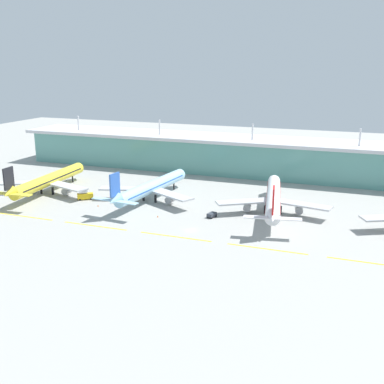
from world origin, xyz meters
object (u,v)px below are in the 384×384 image
airliner_nearest (48,180)px  airliner_near_middle (151,187)px  safety_cone_nose_front (98,206)px  fuel_truck (85,195)px  pushback_tug (212,215)px  safety_cone_left_wingtip (158,216)px  airliner_far_middle (273,198)px

airliner_nearest → airliner_near_middle: same height
airliner_near_middle → safety_cone_nose_front: 25.29m
safety_cone_nose_front → fuel_truck: bearing=148.0°
pushback_tug → airliner_near_middle: bearing=158.8°
airliner_nearest → pushback_tug: airliner_nearest is taller
safety_cone_left_wingtip → airliner_nearest: bearing=166.8°
airliner_nearest → airliner_far_middle: 109.06m
airliner_nearest → pushback_tug: bearing=-5.0°
airliner_nearest → safety_cone_left_wingtip: airliner_nearest is taller
airliner_nearest → safety_cone_left_wingtip: bearing=-13.2°
airliner_nearest → fuel_truck: bearing=-8.8°
airliner_near_middle → pushback_tug: airliner_near_middle is taller
airliner_nearest → safety_cone_nose_front: size_ratio=95.64×
fuel_truck → safety_cone_left_wingtip: fuel_truck is taller
airliner_near_middle → fuel_truck: airliner_near_middle is taller
airliner_nearest → airliner_near_middle: (52.56, 5.62, -0.00)m
airliner_nearest → safety_cone_left_wingtip: size_ratio=95.64×
fuel_truck → safety_cone_nose_front: fuel_truck is taller
fuel_truck → safety_cone_left_wingtip: 44.29m
fuel_truck → airliner_near_middle: bearing=17.1°
airliner_near_middle → pushback_tug: size_ratio=13.53×
fuel_truck → safety_cone_left_wingtip: (42.65, -11.79, -1.91)m
airliner_nearest → pushback_tug: size_ratio=13.83×
pushback_tug → safety_cone_left_wingtip: bearing=-159.7°
safety_cone_left_wingtip → safety_cone_nose_front: (-31.27, 4.68, 0.00)m
pushback_tug → safety_cone_nose_front: pushback_tug is taller
airliner_nearest → airliner_near_middle: size_ratio=1.02×
airliner_nearest → airliner_far_middle: size_ratio=0.98×
airliner_nearest → airliner_near_middle: bearing=6.1°
airliner_near_middle → fuel_truck: bearing=-162.9°
airliner_far_middle → safety_cone_left_wingtip: (-43.38, -22.66, -6.10)m
safety_cone_nose_front → airliner_nearest: bearing=162.7°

